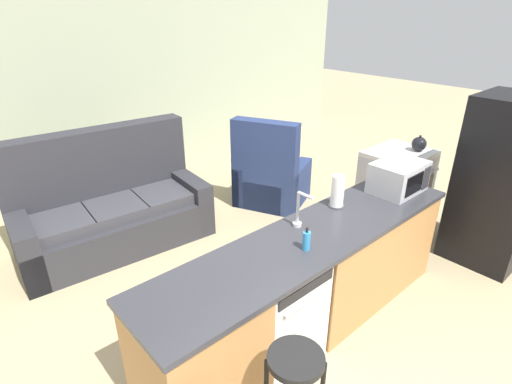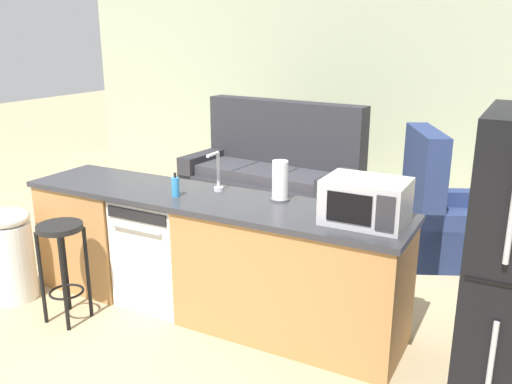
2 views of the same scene
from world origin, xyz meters
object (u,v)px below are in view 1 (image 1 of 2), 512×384
at_px(refrigerator, 500,183).
at_px(armchair, 270,180).
at_px(bar_stool, 294,383).
at_px(soap_bottle, 306,240).
at_px(microwave, 398,177).
at_px(paper_towel_roll, 338,192).
at_px(kettle, 419,144).
at_px(dishwasher, 274,308).
at_px(stove_range, 395,186).
at_px(couch, 111,210).

xyz_separation_m(refrigerator, armchair, (-0.85, 2.43, -0.51)).
bearing_deg(bar_stool, refrigerator, 1.04).
bearing_deg(soap_bottle, bar_stool, -141.46).
xyz_separation_m(microwave, paper_towel_roll, (-0.67, 0.18, -0.00)).
bearing_deg(bar_stool, paper_towel_roll, 30.37).
relative_size(paper_towel_roll, bar_stool, 0.38).
xyz_separation_m(kettle, bar_stool, (-3.20, -1.03, -0.45)).
bearing_deg(refrigerator, paper_towel_roll, 156.86).
bearing_deg(dishwasher, kettle, 8.68).
height_order(refrigerator, microwave, refrigerator).
distance_m(microwave, paper_towel_roll, 0.69).
height_order(stove_range, soap_bottle, soap_bottle).
xyz_separation_m(refrigerator, soap_bottle, (-2.40, 0.45, 0.11)).
xyz_separation_m(bar_stool, armchair, (2.19, 2.48, -0.19)).
xyz_separation_m(microwave, armchair, (0.19, 1.88, -0.69)).
height_order(paper_towel_roll, couch, couch).
height_order(stove_range, refrigerator, refrigerator).
bearing_deg(armchair, bar_stool, -131.35).
bearing_deg(stove_range, armchair, 122.45).
relative_size(dishwasher, microwave, 1.68).
bearing_deg(microwave, couch, 126.90).
relative_size(soap_bottle, bar_stool, 0.24).
xyz_separation_m(stove_range, soap_bottle, (-2.40, -0.64, 0.52)).
height_order(microwave, paper_towel_roll, paper_towel_roll).
bearing_deg(paper_towel_roll, kettle, 7.49).
relative_size(stove_range, couch, 0.43).
height_order(couch, armchair, couch).
relative_size(dishwasher, soap_bottle, 4.77).
bearing_deg(paper_towel_roll, refrigerator, -23.14).
bearing_deg(dishwasher, paper_towel_roll, 11.13).
relative_size(refrigerator, couch, 0.83).
bearing_deg(bar_stool, armchair, 48.65).
bearing_deg(bar_stool, stove_range, 20.81).
distance_m(dishwasher, soap_bottle, 0.60).
distance_m(refrigerator, couch, 4.10).
bearing_deg(stove_range, refrigerator, -90.01).
height_order(dishwasher, paper_towel_roll, paper_towel_roll).
height_order(refrigerator, bar_stool, refrigerator).
relative_size(dishwasher, refrigerator, 0.49).
xyz_separation_m(dishwasher, kettle, (2.77, 0.42, 0.56)).
height_order(stove_range, microwave, microwave).
relative_size(stove_range, paper_towel_roll, 3.19).
distance_m(dishwasher, stove_range, 2.66).
bearing_deg(kettle, microwave, -160.57).
bearing_deg(armchair, soap_bottle, -128.08).
relative_size(dishwasher, kettle, 4.10).
height_order(refrigerator, couch, refrigerator).
distance_m(paper_towel_roll, kettle, 1.89).
distance_m(dishwasher, kettle, 2.86).
height_order(dishwasher, soap_bottle, soap_bottle).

